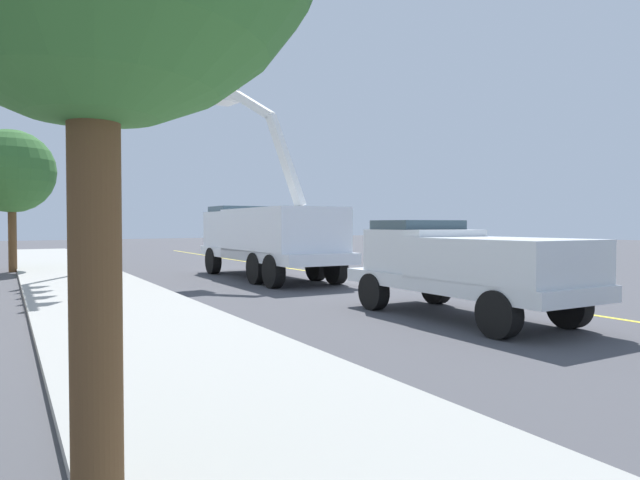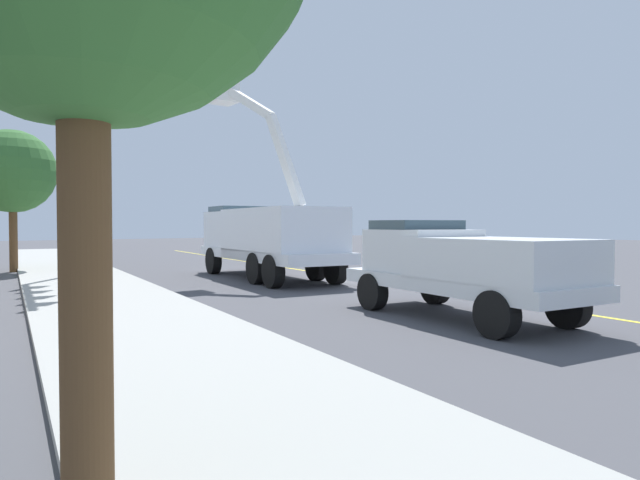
{
  "view_description": "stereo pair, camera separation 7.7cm",
  "coord_description": "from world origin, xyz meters",
  "px_view_note": "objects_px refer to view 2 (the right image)",
  "views": [
    {
      "loc": [
        -14.7,
        13.16,
        1.96
      ],
      "look_at": [
        1.1,
        0.96,
        1.4
      ],
      "focal_mm": 30.9,
      "sensor_mm": 36.0,
      "label": 1
    },
    {
      "loc": [
        -14.75,
        13.1,
        1.96
      ],
      "look_at": [
        1.1,
        0.96,
        1.4
      ],
      "focal_mm": 30.9,
      "sensor_mm": 36.0,
      "label": 2
    }
  ],
  "objects_px": {
    "utility_bucket_truck": "(266,234)",
    "traffic_cone_mid_front": "(279,260)",
    "service_pickup_truck": "(462,265)",
    "passing_minivan": "(298,244)",
    "traffic_signal_mast": "(104,105)"
  },
  "relations": [
    {
      "from": "traffic_signal_mast",
      "to": "service_pickup_truck",
      "type": "bearing_deg",
      "value": -166.68
    },
    {
      "from": "utility_bucket_truck",
      "to": "traffic_cone_mid_front",
      "type": "distance_m",
      "value": 4.2
    },
    {
      "from": "utility_bucket_truck",
      "to": "passing_minivan",
      "type": "distance_m",
      "value": 8.6
    },
    {
      "from": "utility_bucket_truck",
      "to": "passing_minivan",
      "type": "bearing_deg",
      "value": -43.1
    },
    {
      "from": "passing_minivan",
      "to": "utility_bucket_truck",
      "type": "bearing_deg",
      "value": 136.9
    },
    {
      "from": "service_pickup_truck",
      "to": "traffic_signal_mast",
      "type": "relative_size",
      "value": 0.65
    },
    {
      "from": "utility_bucket_truck",
      "to": "service_pickup_truck",
      "type": "distance_m",
      "value": 9.93
    },
    {
      "from": "passing_minivan",
      "to": "service_pickup_truck",
      "type": "bearing_deg",
      "value": 155.92
    },
    {
      "from": "traffic_cone_mid_front",
      "to": "utility_bucket_truck",
      "type": "bearing_deg",
      "value": 140.37
    },
    {
      "from": "passing_minivan",
      "to": "traffic_signal_mast",
      "type": "relative_size",
      "value": 0.56
    },
    {
      "from": "utility_bucket_truck",
      "to": "service_pickup_truck",
      "type": "height_order",
      "value": "utility_bucket_truck"
    },
    {
      "from": "passing_minivan",
      "to": "traffic_cone_mid_front",
      "type": "height_order",
      "value": "passing_minivan"
    },
    {
      "from": "passing_minivan",
      "to": "traffic_signal_mast",
      "type": "xyz_separation_m",
      "value": [
        -2.42,
        10.43,
        5.36
      ]
    },
    {
      "from": "service_pickup_truck",
      "to": "passing_minivan",
      "type": "bearing_deg",
      "value": -24.08
    },
    {
      "from": "traffic_cone_mid_front",
      "to": "service_pickup_truck",
      "type": "bearing_deg",
      "value": 163.23
    }
  ]
}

